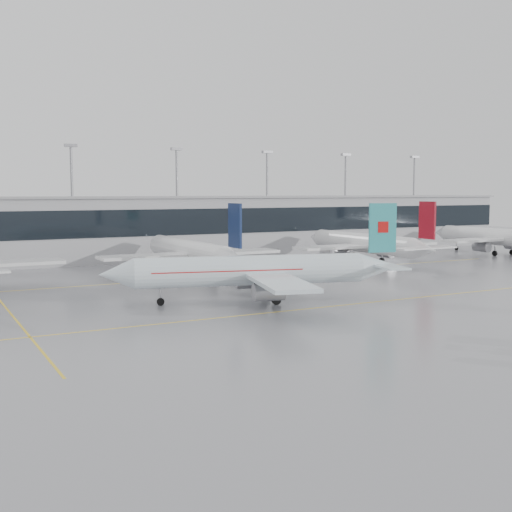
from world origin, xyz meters
TOP-DOWN VIEW (x-y plane):
  - ground at (0.00, 0.00)m, footprint 320.00×320.00m
  - taxi_line_main at (0.00, 0.00)m, footprint 120.00×0.25m
  - taxi_line_north at (0.00, 30.00)m, footprint 120.00×0.25m
  - taxi_line_cross at (-30.00, 15.00)m, footprint 0.25×60.00m
  - terminal at (0.00, 62.00)m, footprint 180.00×15.00m
  - terminal_glass at (0.00, 54.45)m, footprint 180.00×0.20m
  - terminal_roof at (0.00, 62.00)m, footprint 182.00×16.00m
  - light_masts at (0.00, 68.00)m, footprint 156.40×1.00m
  - air_canada_jet at (-2.12, 6.79)m, footprint 36.97×30.27m
  - parked_jet_c at (-0.00, 33.69)m, footprint 29.64×36.96m
  - parked_jet_d at (35.00, 33.69)m, footprint 29.64×36.96m
  - parked_jet_e at (70.00, 33.69)m, footprint 29.64×36.96m

SIDE VIEW (x-z plane):
  - ground at x=0.00m, z-range 0.00..0.00m
  - taxi_line_main at x=0.00m, z-range 0.00..0.01m
  - taxi_line_north at x=0.00m, z-range 0.00..0.01m
  - taxi_line_cross at x=-30.00m, z-range 0.00..0.01m
  - parked_jet_c at x=0.00m, z-range -2.15..9.57m
  - parked_jet_d at x=35.00m, z-range -2.15..9.57m
  - parked_jet_e at x=70.00m, z-range -2.15..9.57m
  - air_canada_jet at x=-2.12m, z-range -2.16..9.70m
  - terminal at x=0.00m, z-range 0.00..12.00m
  - terminal_glass at x=0.00m, z-range 5.00..10.00m
  - terminal_roof at x=0.00m, z-range 12.00..12.40m
  - light_masts at x=0.00m, z-range 2.04..24.64m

